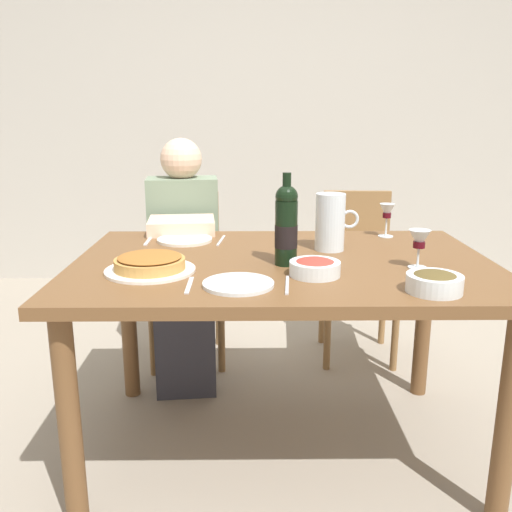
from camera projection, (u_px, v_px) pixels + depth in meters
ground_plane at (281, 445)px, 2.17m from camera, size 8.00×8.00×0.00m
back_wall at (266, 96)px, 4.09m from camera, size 8.00×0.10×2.80m
dining_table at (283, 284)px, 2.00m from camera, size 1.50×1.00×0.76m
wine_bottle at (286, 225)px, 1.88m from camera, size 0.08×0.08×0.32m
water_pitcher at (330, 225)px, 2.10m from camera, size 0.17×0.11×0.22m
baked_tart at (150, 264)px, 1.82m from camera, size 0.30×0.30×0.06m
salad_bowl at (315, 267)px, 1.78m from camera, size 0.17×0.17×0.06m
olive_bowl at (434, 281)px, 1.61m from camera, size 0.17×0.17×0.06m
wine_glass_left_diner at (387, 213)px, 2.32m from camera, size 0.06×0.06×0.14m
wine_glass_right_diner at (419, 241)px, 1.85m from camera, size 0.07×0.07×0.13m
dinner_plate_left_setting at (238, 284)px, 1.68m from camera, size 0.22×0.22×0.01m
dinner_plate_right_setting at (185, 240)px, 2.26m from camera, size 0.23×0.23×0.01m
fork_left_setting at (189, 285)px, 1.67m from camera, size 0.01×0.16×0.00m
knife_left_setting at (287, 285)px, 1.68m from camera, size 0.02×0.18×0.00m
knife_right_setting at (221, 240)px, 2.27m from camera, size 0.03×0.18×0.00m
spoon_right_setting at (149, 241)px, 2.26m from camera, size 0.02×0.16×0.00m
chair_left at (186, 265)px, 2.89m from camera, size 0.44×0.44×0.87m
diner_left at (184, 254)px, 2.63m from camera, size 0.37×0.53×1.16m
chair_right at (357, 263)px, 2.93m from camera, size 0.42×0.42×0.87m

